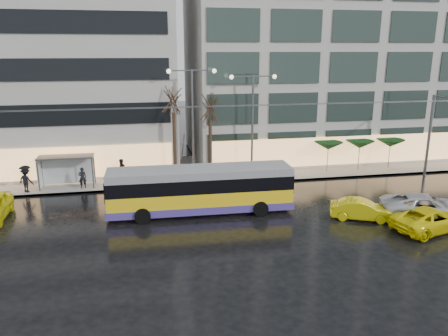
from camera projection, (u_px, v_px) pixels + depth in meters
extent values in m
plane|color=black|center=(183.00, 234.00, 26.04)|extent=(140.00, 140.00, 0.00)
cube|color=gray|center=(189.00, 170.00, 39.65)|extent=(80.00, 10.00, 0.15)
cube|color=slate|center=(196.00, 186.00, 34.96)|extent=(80.00, 0.10, 0.15)
cube|color=#A9A7A2|center=(348.00, 29.00, 44.22)|extent=(32.00, 14.00, 25.00)
cube|color=yellow|center=(200.00, 198.00, 29.13)|extent=(12.13, 2.78, 1.51)
cube|color=#493A91|center=(201.00, 205.00, 29.27)|extent=(12.18, 2.82, 0.50)
cube|color=black|center=(200.00, 182.00, 28.84)|extent=(12.16, 2.80, 0.91)
cube|color=gray|center=(200.00, 172.00, 28.66)|extent=(12.13, 2.78, 0.50)
cube|color=black|center=(288.00, 180.00, 29.88)|extent=(0.11, 2.32, 1.31)
cube|color=black|center=(106.00, 189.00, 27.89)|extent=(0.11, 2.32, 1.31)
cylinder|color=black|center=(252.00, 197.00, 31.10)|extent=(1.01, 0.37, 1.01)
cylinder|color=black|center=(261.00, 209.00, 28.71)|extent=(1.01, 0.37, 1.01)
cylinder|color=black|center=(143.00, 203.00, 29.85)|extent=(1.01, 0.37, 1.01)
cylinder|color=black|center=(143.00, 216.00, 27.46)|extent=(1.01, 0.37, 1.01)
cylinder|color=#595B60|center=(183.00, 148.00, 29.02)|extent=(0.14, 3.75, 2.65)
cylinder|color=#595B60|center=(182.00, 146.00, 29.50)|extent=(0.14, 3.75, 2.65)
cylinder|color=#595B60|center=(429.00, 136.00, 37.23)|extent=(0.24, 0.24, 7.00)
cylinder|color=#595B60|center=(187.00, 107.00, 29.89)|extent=(42.00, 0.04, 0.04)
cylinder|color=#595B60|center=(186.00, 107.00, 30.36)|extent=(42.00, 0.04, 0.04)
cube|color=#595B60|center=(66.00, 157.00, 33.83)|extent=(4.20, 1.60, 0.12)
cube|color=silver|center=(68.00, 170.00, 34.82)|extent=(4.00, 0.05, 2.20)
cube|color=white|center=(39.00, 174.00, 33.78)|extent=(0.10, 1.40, 2.20)
cylinder|color=#595B60|center=(38.00, 176.00, 33.13)|extent=(0.10, 0.10, 2.40)
cylinder|color=#595B60|center=(42.00, 171.00, 34.46)|extent=(0.10, 0.10, 2.40)
cylinder|color=#595B60|center=(93.00, 173.00, 33.87)|extent=(0.10, 0.10, 2.40)
cylinder|color=#595B60|center=(94.00, 169.00, 35.19)|extent=(0.10, 0.10, 2.40)
cylinder|color=#595B60|center=(193.00, 126.00, 35.42)|extent=(0.18, 0.18, 9.00)
cylinder|color=#595B60|center=(180.00, 71.00, 34.10)|extent=(1.80, 0.10, 0.10)
cylinder|color=#595B60|center=(203.00, 70.00, 34.43)|extent=(1.80, 0.10, 0.10)
sphere|color=#FFF2CC|center=(169.00, 71.00, 33.95)|extent=(0.36, 0.36, 0.36)
sphere|color=#FFF2CC|center=(214.00, 71.00, 34.61)|extent=(0.36, 0.36, 0.36)
cylinder|color=#595B60|center=(252.00, 127.00, 36.41)|extent=(0.18, 0.18, 8.50)
cylinder|color=#595B60|center=(242.00, 76.00, 35.15)|extent=(1.80, 0.10, 0.10)
cylinder|color=#595B60|center=(264.00, 76.00, 35.49)|extent=(1.80, 0.10, 0.10)
sphere|color=#FFF2CC|center=(231.00, 77.00, 35.00)|extent=(0.36, 0.36, 0.36)
sphere|color=#FFF2CC|center=(274.00, 77.00, 35.66)|extent=(0.36, 0.36, 0.36)
cylinder|color=black|center=(175.00, 146.00, 35.78)|extent=(0.28, 0.28, 5.60)
cylinder|color=black|center=(210.00, 149.00, 36.61)|extent=(0.28, 0.28, 4.90)
cylinder|color=#595B60|center=(328.00, 159.00, 38.71)|extent=(0.06, 0.06, 2.20)
cone|color=#103A14|center=(328.00, 146.00, 38.40)|extent=(2.50, 2.50, 0.70)
cylinder|color=#595B60|center=(359.00, 157.00, 39.26)|extent=(0.06, 0.06, 2.20)
cone|color=#103A14|center=(360.00, 144.00, 38.95)|extent=(2.50, 2.50, 0.70)
cylinder|color=#595B60|center=(389.00, 156.00, 39.82)|extent=(0.06, 0.06, 2.20)
cone|color=#103A14|center=(390.00, 143.00, 39.50)|extent=(2.50, 2.50, 0.70)
imported|color=#D2C90B|center=(362.00, 210.00, 28.13)|extent=(4.20, 2.88, 1.31)
imported|color=#FDED0D|center=(431.00, 219.00, 26.42)|extent=(5.55, 3.59, 1.42)
imported|color=silver|center=(425.00, 207.00, 28.30)|extent=(6.10, 4.21, 1.55)
imported|color=black|center=(82.00, 178.00, 33.96)|extent=(0.65, 0.46, 1.67)
imported|color=#C34191|center=(81.00, 166.00, 33.72)|extent=(1.06, 1.08, 0.88)
imported|color=black|center=(121.00, 170.00, 35.77)|extent=(1.13, 1.03, 1.87)
imported|color=black|center=(26.00, 180.00, 32.98)|extent=(1.41, 1.21, 1.90)
imported|color=black|center=(25.00, 170.00, 32.77)|extent=(1.11, 1.11, 0.72)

